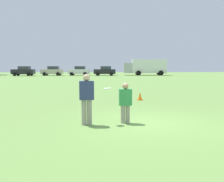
{
  "coord_description": "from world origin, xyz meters",
  "views": [
    {
      "loc": [
        -1.78,
        -9.47,
        2.02
      ],
      "look_at": [
        -1.13,
        0.53,
        1.09
      ],
      "focal_mm": 44.68,
      "sensor_mm": 36.0,
      "label": 1
    }
  ],
  "objects_px": {
    "frisbee": "(107,88)",
    "parked_car_mid_left": "(52,71)",
    "traffic_cone": "(140,96)",
    "player_thrower": "(87,96)",
    "parked_car_center": "(79,71)",
    "player_defender": "(125,101)",
    "parked_car_mid_right": "(105,71)",
    "box_truck": "(146,67)",
    "parked_car_near_left": "(23,71)"
  },
  "relations": [
    {
      "from": "frisbee",
      "to": "parked_car_mid_left",
      "type": "xyz_separation_m",
      "value": [
        -8.53,
        45.56,
        -0.3
      ]
    },
    {
      "from": "parked_car_mid_left",
      "to": "traffic_cone",
      "type": "bearing_deg",
      "value": -74.66
    },
    {
      "from": "player_thrower",
      "to": "frisbee",
      "type": "bearing_deg",
      "value": 9.73
    },
    {
      "from": "frisbee",
      "to": "parked_car_mid_left",
      "type": "distance_m",
      "value": 46.35
    },
    {
      "from": "frisbee",
      "to": "parked_car_center",
      "type": "bearing_deg",
      "value": 94.19
    },
    {
      "from": "player_defender",
      "to": "parked_car_mid_right",
      "type": "distance_m",
      "value": 44.65
    },
    {
      "from": "player_thrower",
      "to": "player_defender",
      "type": "bearing_deg",
      "value": 8.81
    },
    {
      "from": "parked_car_mid_left",
      "to": "box_truck",
      "type": "bearing_deg",
      "value": 2.08
    },
    {
      "from": "frisbee",
      "to": "parked_car_center",
      "type": "relative_size",
      "value": 0.06
    },
    {
      "from": "parked_car_near_left",
      "to": "parked_car_mid_left",
      "type": "relative_size",
      "value": 1.0
    },
    {
      "from": "frisbee",
      "to": "traffic_cone",
      "type": "distance_m",
      "value": 6.86
    },
    {
      "from": "box_truck",
      "to": "frisbee",
      "type": "bearing_deg",
      "value": -102.21
    },
    {
      "from": "player_defender",
      "to": "box_truck",
      "type": "bearing_deg",
      "value": 78.52
    },
    {
      "from": "player_thrower",
      "to": "parked_car_near_left",
      "type": "xyz_separation_m",
      "value": [
        -13.14,
        44.65,
        -0.05
      ]
    },
    {
      "from": "parked_car_mid_left",
      "to": "box_truck",
      "type": "height_order",
      "value": "box_truck"
    },
    {
      "from": "player_defender",
      "to": "parked_car_center",
      "type": "relative_size",
      "value": 0.33
    },
    {
      "from": "parked_car_mid_left",
      "to": "parked_car_mid_right",
      "type": "bearing_deg",
      "value": -4.7
    },
    {
      "from": "frisbee",
      "to": "parked_car_mid_right",
      "type": "relative_size",
      "value": 0.06
    },
    {
      "from": "parked_car_mid_left",
      "to": "box_truck",
      "type": "xyz_separation_m",
      "value": [
        18.54,
        0.67,
        0.83
      ]
    },
    {
      "from": "player_defender",
      "to": "parked_car_near_left",
      "type": "bearing_deg",
      "value": 108.04
    },
    {
      "from": "parked_car_mid_right",
      "to": "parked_car_mid_left",
      "type": "bearing_deg",
      "value": 175.3
    },
    {
      "from": "frisbee",
      "to": "traffic_cone",
      "type": "bearing_deg",
      "value": 71.02
    },
    {
      "from": "parked_car_near_left",
      "to": "parked_car_mid_left",
      "type": "distance_m",
      "value": 5.41
    },
    {
      "from": "parked_car_mid_right",
      "to": "parked_car_near_left",
      "type": "bearing_deg",
      "value": -179.3
    },
    {
      "from": "player_thrower",
      "to": "player_defender",
      "type": "xyz_separation_m",
      "value": [
        1.34,
        0.21,
        -0.19
      ]
    },
    {
      "from": "player_defender",
      "to": "box_truck",
      "type": "distance_m",
      "value": 47.1
    },
    {
      "from": "parked_car_near_left",
      "to": "parked_car_center",
      "type": "height_order",
      "value": "same"
    },
    {
      "from": "traffic_cone",
      "to": "parked_car_center",
      "type": "distance_m",
      "value": 39.67
    },
    {
      "from": "traffic_cone",
      "to": "box_truck",
      "type": "xyz_separation_m",
      "value": [
        7.8,
        39.81,
        1.52
      ]
    },
    {
      "from": "traffic_cone",
      "to": "parked_car_near_left",
      "type": "distance_m",
      "value": 41.36
    },
    {
      "from": "player_thrower",
      "to": "box_truck",
      "type": "distance_m",
      "value": 47.58
    },
    {
      "from": "box_truck",
      "to": "parked_car_near_left",
      "type": "bearing_deg",
      "value": -175.91
    },
    {
      "from": "traffic_cone",
      "to": "parked_car_center",
      "type": "xyz_separation_m",
      "value": [
        -5.56,
        39.27,
        0.69
      ]
    },
    {
      "from": "parked_car_near_left",
      "to": "parked_car_mid_left",
      "type": "height_order",
      "value": "same"
    },
    {
      "from": "player_defender",
      "to": "traffic_cone",
      "type": "bearing_deg",
      "value": 76.07
    },
    {
      "from": "traffic_cone",
      "to": "box_truck",
      "type": "height_order",
      "value": "box_truck"
    },
    {
      "from": "frisbee",
      "to": "box_truck",
      "type": "xyz_separation_m",
      "value": [
        10.01,
        46.23,
        0.53
      ]
    },
    {
      "from": "frisbee",
      "to": "parked_car_near_left",
      "type": "height_order",
      "value": "parked_car_near_left"
    },
    {
      "from": "parked_car_near_left",
      "to": "box_truck",
      "type": "relative_size",
      "value": 0.5
    },
    {
      "from": "parked_car_mid_left",
      "to": "parked_car_center",
      "type": "height_order",
      "value": "same"
    },
    {
      "from": "parked_car_center",
      "to": "player_defender",
      "type": "bearing_deg",
      "value": -85.0
    },
    {
      "from": "player_thrower",
      "to": "parked_car_mid_right",
      "type": "height_order",
      "value": "parked_car_mid_right"
    },
    {
      "from": "parked_car_near_left",
      "to": "parked_car_mid_right",
      "type": "relative_size",
      "value": 1.0
    },
    {
      "from": "player_thrower",
      "to": "parked_car_mid_right",
      "type": "distance_m",
      "value": 44.9
    },
    {
      "from": "player_thrower",
      "to": "parked_car_center",
      "type": "distance_m",
      "value": 45.89
    },
    {
      "from": "player_thrower",
      "to": "parked_car_mid_left",
      "type": "distance_m",
      "value": 46.35
    },
    {
      "from": "traffic_cone",
      "to": "box_truck",
      "type": "distance_m",
      "value": 40.6
    },
    {
      "from": "player_thrower",
      "to": "parked_car_center",
      "type": "xyz_separation_m",
      "value": [
        -2.65,
        45.81,
        -0.05
      ]
    },
    {
      "from": "player_defender",
      "to": "parked_car_near_left",
      "type": "relative_size",
      "value": 0.33
    },
    {
      "from": "frisbee",
      "to": "parked_car_near_left",
      "type": "distance_m",
      "value": 46.63
    }
  ]
}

